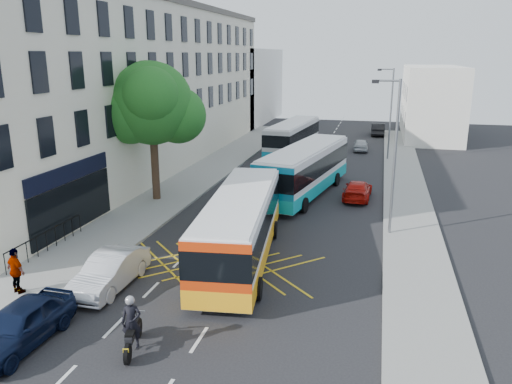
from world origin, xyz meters
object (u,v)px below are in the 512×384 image
Objects in this scene: red_hatchback at (358,190)px; pedestrian_far at (16,271)px; distant_car_silver at (361,145)px; lamp_near at (393,150)px; distant_car_dark at (378,129)px; street_tree at (151,104)px; bus_mid at (305,170)px; bus_near at (240,226)px; distant_car_grey at (304,133)px; parked_car_silver at (110,271)px; bus_far at (293,137)px; motorbike at (132,325)px; lamp_far at (390,109)px; parked_car_blue at (20,325)px.

pedestrian_far reaches higher than red_hatchback.
lamp_near is at bearing 93.94° from distant_car_silver.
distant_car_silver is 10.85m from distant_car_dark.
street_tree is 2.09× the size of red_hatchback.
lamp_near is 9.23m from bus_mid.
pedestrian_far is (-7.59, -5.62, -0.58)m from bus_near.
parked_car_silver is at bearing -87.86° from distant_car_grey.
red_hatchback is (4.75, 11.80, -1.06)m from bus_near.
bus_near is 2.74× the size of red_hatchback.
distant_car_dark is at bearing 66.63° from bus_far.
distant_car_grey is (5.59, 27.27, -5.70)m from street_tree.
distant_car_grey is at bearing 106.78° from lamp_near.
bus_near is at bearing 65.45° from motorbike.
lamp_far is at bearing -43.29° from distant_car_grey.
bus_near is 2.70× the size of distant_car_grey.
parked_car_blue is 3.85m from pedestrian_far.
red_hatchback is at bearing -98.16° from lamp_far.
lamp_near is 24.62m from distant_car_silver.
pedestrian_far is (-14.25, -30.77, -3.53)m from lamp_far.
bus_mid is at bearing 22.79° from street_tree.
parked_car_blue is at bearing 151.22° from pedestrian_far.
pedestrian_far is at bearing 144.96° from motorbike.
bus_near is 0.95× the size of bus_mid.
distant_car_grey is at bearing 87.39° from parked_car_silver.
red_hatchback is at bearing -68.00° from distant_car_grey.
bus_near is 26.18m from bus_far.
bus_far is 5.18× the size of motorbike.
distant_car_grey is at bearing 131.70° from lamp_far.
bus_near is at bearing -104.85° from lamp_far.
bus_mid is (-5.50, 6.84, -2.87)m from lamp_near.
motorbike is 0.50× the size of parked_car_blue.
bus_far is at bearing 86.47° from parked_car_blue.
distant_car_silver is (-2.47, 24.17, -4.02)m from lamp_near.
lamp_far is 34.25m from motorbike.
pedestrian_far is (-8.76, -17.60, -0.65)m from bus_mid.
bus_mid reaches higher than distant_car_silver.
motorbike is at bearing 79.57° from distant_car_silver.
lamp_far is 0.72× the size of bus_far.
distant_car_dark is at bearing 66.77° from street_tree.
bus_far is at bearing -78.45° from pedestrian_far.
motorbike is 0.61× the size of distant_car_silver.
bus_near reaches higher than bus_far.
pedestrian_far reaches higher than parked_car_blue.
bus_far reaches higher than distant_car_dark.
bus_near is 2.64× the size of distant_car_dark.
parked_car_silver is 45.23m from distant_car_dark.
bus_near is at bearing -79.43° from bus_far.
bus_near reaches higher than red_hatchback.
pedestrian_far is (-12.34, -17.43, 0.48)m from red_hatchback.
bus_near is at bearing 80.24° from distant_car_dark.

